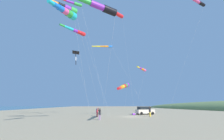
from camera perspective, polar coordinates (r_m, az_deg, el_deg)
name	(u,v)px	position (r m, az deg, el deg)	size (l,w,h in m)	color
ground_plane	(132,117)	(29.31, 8.02, -17.91)	(600.00, 600.00, 0.00)	tan
parked_car	(145,110)	(36.31, 12.83, -15.40)	(4.54, 2.62, 1.85)	beige
cooler_box	(134,114)	(34.71, 8.67, -16.89)	(0.62, 0.42, 0.42)	purple
person_adult_flyer	(150,111)	(30.33, 14.82, -15.41)	(0.46, 0.58, 1.99)	gold
person_child_green_jacket	(97,112)	(31.30, -6.06, -16.17)	(0.40, 0.49, 1.53)	silver
person_child_grey_jacket	(97,112)	(29.06, -5.89, -16.23)	(0.55, 0.59, 1.65)	#B72833
person_bystander_far	(100,113)	(22.91, -4.93, -16.82)	(0.56, 0.61, 1.71)	#8E6B9E
kite_windsock_long_streamer_left	(125,86)	(21.76, 5.02, -6.35)	(4.42, 15.61, 5.81)	purple
kite_windsock_black_fish_shape	(76,31)	(29.14, -13.99, 14.74)	(9.72, 5.23, 16.34)	red
kite_windsock_white_trailing	(105,46)	(31.71, -2.72, 9.33)	(13.00, 4.38, 15.30)	blue
kite_windsock_striped_overhead	(68,9)	(19.96, -17.13, 22.31)	(7.11, 14.53, 14.14)	green
kite_windsock_small_distant	(74,3)	(31.53, -15.00, 24.29)	(9.90, 3.64, 21.90)	green
kite_windsock_green_low_center	(195,0)	(28.28, 30.12, 22.89)	(6.31, 11.01, 18.52)	black
kite_windsock_yellow_midlevel	(142,69)	(30.29, 12.03, 0.31)	(2.82, 7.21, 9.65)	#EF4C93
kite_windsock_orange_high_right	(98,6)	(18.56, -5.43, 23.95)	(6.42, 14.91, 13.92)	black
kite_windsock_magenta_far_left	(115,13)	(31.32, 1.36, 21.75)	(9.66, 12.91, 20.80)	red
kite_windsock_long_streamer_right	(66,12)	(15.52, -17.80, 21.16)	(3.97, 11.57, 11.47)	#1EB7C6
kite_delta_checkered_midright	(76,53)	(29.14, -14.20, 6.71)	(4.53, 3.50, 12.48)	black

